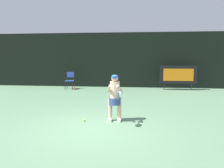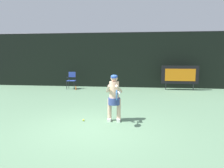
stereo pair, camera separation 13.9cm
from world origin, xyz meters
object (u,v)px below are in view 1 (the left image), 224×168
object	(u,v)px
umpire_chair	(70,79)
tennis_ball_loose	(84,120)
scoreboard	(178,75)
tennis_player	(115,96)
tennis_racket	(118,95)
water_bottle	(74,88)

from	to	relation	value
umpire_chair	tennis_ball_loose	distance (m)	7.08
scoreboard	tennis_player	bearing A→B (deg)	-115.87
scoreboard	umpire_chair	xyz separation A→B (m)	(-6.76, -0.33, -0.33)
scoreboard	tennis_racket	xyz separation A→B (m)	(-3.14, -7.39, 0.03)
umpire_chair	tennis_racket	size ratio (longest dim) A/B	1.79
tennis_racket	tennis_ball_loose	distance (m)	1.54
scoreboard	tennis_ball_loose	bearing A→B (deg)	-121.63
water_bottle	tennis_ball_loose	bearing A→B (deg)	-71.30
scoreboard	tennis_racket	size ratio (longest dim) A/B	3.65
scoreboard	tennis_player	distance (m)	7.54
water_bottle	tennis_player	xyz separation A→B (m)	(3.10, -6.09, 0.71)
tennis_player	tennis_ball_loose	world-z (taller)	tennis_player
tennis_player	umpire_chair	bearing A→B (deg)	118.30
water_bottle	tennis_ball_loose	distance (m)	6.59
tennis_player	tennis_racket	size ratio (longest dim) A/B	2.51
water_bottle	tennis_player	bearing A→B (deg)	-63.05
umpire_chair	tennis_ball_loose	xyz separation A→B (m)	(2.49, -6.60, -0.58)
scoreboard	tennis_player	world-z (taller)	tennis_player
umpire_chair	tennis_player	world-z (taller)	tennis_player
tennis_ball_loose	scoreboard	bearing A→B (deg)	58.37
tennis_racket	umpire_chair	bearing A→B (deg)	119.69
tennis_ball_loose	water_bottle	bearing A→B (deg)	108.70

